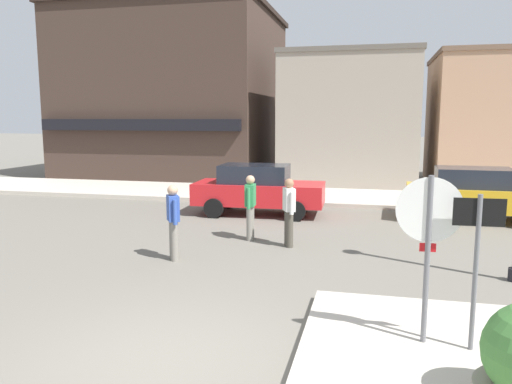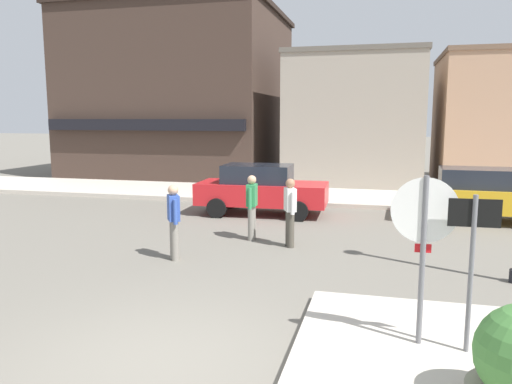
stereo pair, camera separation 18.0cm
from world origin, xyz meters
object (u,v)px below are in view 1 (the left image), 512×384
(pedestrian_crossing_far, at_px, (173,220))
(pedestrian_crossing_near, at_px, (289,210))
(parked_car_nearest, at_px, (258,189))
(parked_car_second, at_px, (477,194))
(pedestrian_kerb_side, at_px, (250,205))
(one_way_sign, at_px, (476,257))
(stop_sign, at_px, (428,238))

(pedestrian_crossing_far, bearing_deg, pedestrian_crossing_near, 37.28)
(parked_car_nearest, xyz_separation_m, pedestrian_crossing_near, (1.60, -3.72, 0.06))
(pedestrian_crossing_far, bearing_deg, parked_car_nearest, 83.77)
(pedestrian_crossing_far, bearing_deg, parked_car_second, 39.75)
(parked_car_nearest, bearing_deg, pedestrian_crossing_far, -96.23)
(pedestrian_kerb_side, bearing_deg, parked_car_nearest, 99.79)
(parked_car_second, bearing_deg, pedestrian_kerb_side, -147.50)
(one_way_sign, bearing_deg, pedestrian_crossing_far, 147.96)
(one_way_sign, xyz_separation_m, pedestrian_kerb_side, (-4.17, 5.44, -0.46))
(pedestrian_crossing_far, relative_size, pedestrian_kerb_side, 1.00)
(pedestrian_crossing_far, bearing_deg, pedestrian_kerb_side, 61.28)
(parked_car_nearest, relative_size, pedestrian_crossing_near, 2.52)
(stop_sign, xyz_separation_m, one_way_sign, (0.55, -0.09, -0.19))
(parked_car_nearest, xyz_separation_m, parked_car_second, (6.45, 0.47, 0.00))
(parked_car_second, xyz_separation_m, pedestrian_crossing_near, (-4.85, -4.19, 0.06))
(pedestrian_crossing_far, height_order, pedestrian_kerb_side, same)
(one_way_sign, distance_m, pedestrian_crossing_near, 5.92)
(pedestrian_crossing_near, xyz_separation_m, pedestrian_crossing_far, (-2.19, -1.67, 0.00))
(parked_car_second, bearing_deg, one_way_sign, -100.57)
(stop_sign, relative_size, pedestrian_crossing_near, 1.43)
(one_way_sign, height_order, pedestrian_crossing_far, one_way_sign)
(stop_sign, height_order, pedestrian_kerb_side, stop_sign)
(parked_car_second, xyz_separation_m, pedestrian_kerb_side, (-5.89, -3.75, 0.06))
(pedestrian_crossing_far, xyz_separation_m, pedestrian_kerb_side, (1.15, 2.10, 0.00))
(pedestrian_crossing_near, height_order, pedestrian_kerb_side, same)
(stop_sign, bearing_deg, pedestrian_crossing_near, 117.75)
(parked_car_nearest, relative_size, pedestrian_crossing_far, 2.52)
(parked_car_nearest, distance_m, pedestrian_kerb_side, 3.33)
(one_way_sign, relative_size, pedestrian_crossing_near, 1.30)
(pedestrian_kerb_side, bearing_deg, pedestrian_crossing_far, -118.72)
(pedestrian_crossing_near, bearing_deg, parked_car_second, 40.81)
(parked_car_second, relative_size, pedestrian_crossing_near, 2.52)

